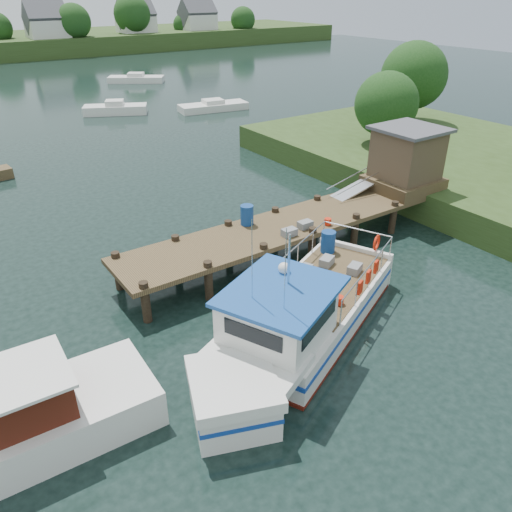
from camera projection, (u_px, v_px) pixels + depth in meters
ground_plane at (255, 263)px, 21.25m from camera, size 160.00×160.00×0.00m
near_shore at (507, 153)px, 28.20m from camera, size 16.00×30.00×7.76m
dock at (369, 182)px, 23.45m from camera, size 16.60×3.00×4.78m
lobster_boat at (297, 321)px, 15.97m from camera, size 10.28×6.62×5.17m
moored_far at (136, 79)px, 60.43m from camera, size 6.68×5.47×1.11m
moored_b at (115, 109)px, 45.52m from camera, size 5.88×4.19×1.24m
moored_c at (213, 106)px, 46.89m from camera, size 6.69×3.19×1.01m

